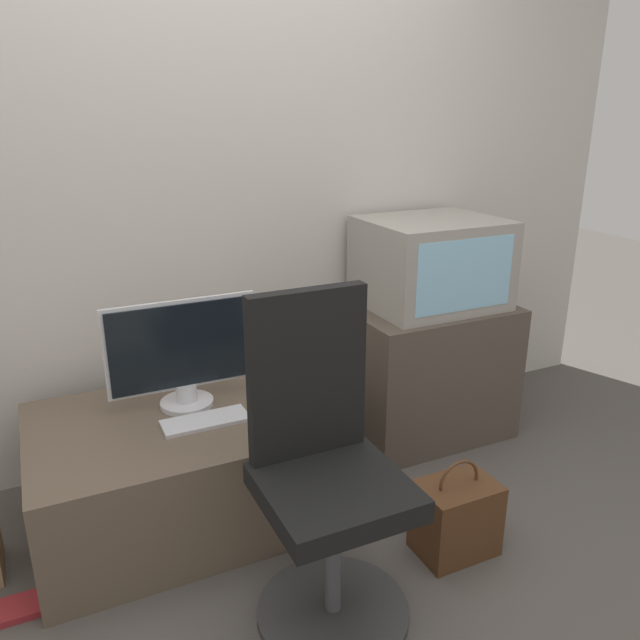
{
  "coord_description": "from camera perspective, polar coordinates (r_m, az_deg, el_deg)",
  "views": [
    {
      "loc": [
        -0.74,
        -1.33,
        1.55
      ],
      "look_at": [
        0.34,
        0.94,
        0.68
      ],
      "focal_mm": 35.0,
      "sensor_mm": 36.0,
      "label": 1
    }
  ],
  "objects": [
    {
      "name": "ground_plane",
      "position": [
        2.17,
        2.81,
        -26.49
      ],
      "size": [
        12.0,
        12.0,
        0.0
      ],
      "primitive_type": "plane",
      "color": "#4C4742"
    },
    {
      "name": "main_monitor",
      "position": [
        2.45,
        -12.41,
        -3.0
      ],
      "size": [
        0.58,
        0.21,
        0.43
      ],
      "color": "silver",
      "rests_on": "desk"
    },
    {
      "name": "mouse",
      "position": [
        2.43,
        -5.32,
        -7.96
      ],
      "size": [
        0.05,
        0.04,
        0.03
      ],
      "color": "silver",
      "rests_on": "desk"
    },
    {
      "name": "book",
      "position": [
        2.42,
        -26.46,
        -22.7
      ],
      "size": [
        0.23,
        0.12,
        0.02
      ],
      "color": "maroon",
      "rests_on": "ground_plane"
    },
    {
      "name": "handbag",
      "position": [
        2.41,
        12.32,
        -17.19
      ],
      "size": [
        0.28,
        0.2,
        0.38
      ],
      "color": "#4C2D19",
      "rests_on": "ground_plane"
    },
    {
      "name": "desk",
      "position": [
        2.55,
        -12.02,
        -12.92
      ],
      "size": [
        1.13,
        0.77,
        0.43
      ],
      "color": "brown",
      "rests_on": "ground_plane"
    },
    {
      "name": "office_chair",
      "position": [
        1.97,
        0.44,
        -14.69
      ],
      "size": [
        0.49,
        0.49,
        1.04
      ],
      "color": "#333333",
      "rests_on": "ground_plane"
    },
    {
      "name": "side_stand",
      "position": [
        3.11,
        9.49,
        -4.44
      ],
      "size": [
        0.77,
        0.56,
        0.65
      ],
      "color": "#4C4238",
      "rests_on": "ground_plane"
    },
    {
      "name": "wall_back",
      "position": [
        2.77,
        -10.13,
        13.55
      ],
      "size": [
        4.4,
        0.05,
        2.6
      ],
      "color": "beige",
      "rests_on": "ground_plane"
    },
    {
      "name": "crt_tv",
      "position": [
        2.96,
        10.11,
        5.19
      ],
      "size": [
        0.61,
        0.52,
        0.41
      ],
      "color": "gray",
      "rests_on": "side_stand"
    },
    {
      "name": "keyboard",
      "position": [
        2.39,
        -10.43,
        -9.04
      ],
      "size": [
        0.32,
        0.13,
        0.01
      ],
      "color": "silver",
      "rests_on": "desk"
    }
  ]
}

